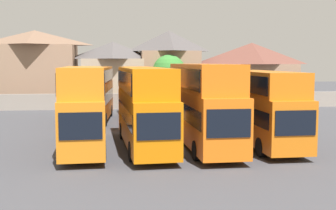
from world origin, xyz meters
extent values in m
plane|color=#424247|center=(0.00, 18.00, 0.00)|extent=(140.00, 140.00, 0.00)
cube|color=gray|center=(0.00, 23.09, 0.90)|extent=(56.00, 0.50, 1.80)
cube|color=orange|center=(-5.54, 0.17, 1.87)|extent=(2.95, 10.99, 3.02)
cube|color=black|center=(-5.27, -5.29, 2.23)|extent=(2.12, 0.19, 1.36)
cube|color=black|center=(-5.54, 0.17, 2.23)|extent=(2.94, 10.12, 0.95)
cube|color=orange|center=(-5.55, 0.44, 4.22)|extent=(2.87, 10.44, 1.69)
cube|color=black|center=(-5.55, 0.44, 4.22)|extent=(2.93, 9.90, 1.18)
cylinder|color=black|center=(-4.27, -3.15, 0.55)|extent=(0.35, 1.11, 1.10)
cylinder|color=black|center=(-6.48, -3.26, 0.55)|extent=(0.35, 1.11, 1.10)
cylinder|color=black|center=(-4.60, 3.59, 0.55)|extent=(0.35, 1.11, 1.10)
cylinder|color=black|center=(-6.81, 3.48, 0.55)|extent=(0.35, 1.11, 1.10)
cube|color=orange|center=(-1.81, 0.08, 1.86)|extent=(3.19, 11.70, 3.00)
cube|color=black|center=(-1.45, -5.72, 2.22)|extent=(2.19, 0.21, 1.35)
cube|color=black|center=(-1.81, 0.08, 2.22)|extent=(3.17, 10.78, 0.95)
cube|color=orange|center=(-1.82, 0.37, 4.19)|extent=(3.10, 11.12, 1.65)
cube|color=black|center=(-1.82, 0.37, 4.19)|extent=(3.16, 10.55, 1.16)
cylinder|color=black|center=(-0.45, -3.43, 0.55)|extent=(0.37, 1.12, 1.10)
cylinder|color=black|center=(-2.73, -3.57, 0.55)|extent=(0.37, 1.12, 1.10)
cylinder|color=black|center=(-0.89, 3.73, 0.55)|extent=(0.37, 1.12, 1.10)
cylinder|color=black|center=(-3.17, 3.59, 0.55)|extent=(0.37, 1.12, 1.10)
cube|color=orange|center=(1.87, -0.17, 1.95)|extent=(2.86, 11.45, 3.18)
cube|color=black|center=(2.02, -5.88, 2.33)|extent=(2.26, 0.14, 1.43)
cube|color=black|center=(1.87, -0.17, 2.33)|extent=(2.88, 10.54, 1.00)
cube|color=orange|center=(1.86, 0.11, 4.39)|extent=(2.80, 10.88, 1.70)
cube|color=black|center=(1.86, 0.11, 4.39)|extent=(2.87, 10.31, 1.19)
cylinder|color=black|center=(3.14, -3.67, 0.55)|extent=(0.33, 1.11, 1.10)
cylinder|color=black|center=(0.78, -3.73, 0.55)|extent=(0.33, 1.11, 1.10)
cylinder|color=black|center=(2.95, 3.39, 0.55)|extent=(0.33, 1.11, 1.10)
cylinder|color=black|center=(0.60, 3.33, 0.55)|extent=(0.33, 1.11, 1.10)
cube|color=orange|center=(5.69, -0.05, 1.84)|extent=(2.69, 10.22, 2.96)
cube|color=black|center=(5.77, -5.16, 2.19)|extent=(2.23, 0.12, 1.33)
cube|color=black|center=(5.69, -0.05, 2.19)|extent=(2.72, 9.41, 0.93)
cube|color=orange|center=(5.68, 0.20, 4.05)|extent=(2.64, 9.71, 1.47)
cube|color=black|center=(5.68, 0.20, 4.05)|extent=(2.72, 9.20, 1.03)
cylinder|color=black|center=(6.90, -3.19, 0.55)|extent=(0.32, 1.10, 1.10)
cylinder|color=black|center=(4.57, -3.23, 0.55)|extent=(0.32, 1.10, 1.10)
cylinder|color=black|center=(6.80, 3.12, 0.55)|extent=(0.32, 1.10, 1.10)
cylinder|color=black|center=(4.47, 3.08, 0.55)|extent=(0.32, 1.10, 1.10)
cube|color=orange|center=(-5.57, 13.20, 1.91)|extent=(3.19, 10.99, 3.11)
cube|color=black|center=(-5.87, 7.76, 2.28)|extent=(2.28, 0.21, 1.40)
cube|color=black|center=(-5.57, 13.20, 2.28)|extent=(3.18, 10.13, 0.98)
cube|color=orange|center=(-5.55, 13.47, 4.18)|extent=(3.11, 10.45, 1.44)
cube|color=black|center=(-5.55, 13.47, 4.18)|extent=(3.17, 9.91, 1.01)
cylinder|color=black|center=(-4.56, 9.77, 0.55)|extent=(0.36, 1.11, 1.10)
cylinder|color=black|center=(-6.94, 9.90, 0.55)|extent=(0.36, 1.11, 1.10)
cylinder|color=black|center=(-4.19, 16.50, 0.55)|extent=(0.36, 1.11, 1.10)
cylinder|color=black|center=(-6.57, 16.63, 0.55)|extent=(0.36, 1.11, 1.10)
cube|color=orange|center=(-1.37, 13.16, 1.84)|extent=(3.17, 11.79, 2.97)
cube|color=black|center=(-1.00, 7.32, 2.20)|extent=(2.15, 0.21, 1.34)
cube|color=black|center=(-1.37, 13.16, 2.20)|extent=(3.15, 10.86, 0.94)
cube|color=orange|center=(-1.38, 13.45, 4.12)|extent=(3.09, 11.21, 1.59)
cube|color=black|center=(-1.38, 13.45, 4.12)|extent=(3.14, 10.63, 1.11)
cylinder|color=black|center=(-0.02, 9.62, 0.55)|extent=(0.37, 1.12, 1.10)
cylinder|color=black|center=(-2.26, 9.48, 0.55)|extent=(0.37, 1.12, 1.10)
cylinder|color=black|center=(-0.47, 16.83, 0.55)|extent=(0.37, 1.12, 1.10)
cylinder|color=black|center=(-2.72, 16.69, 0.55)|extent=(0.37, 1.12, 1.10)
cube|color=orange|center=(1.46, 13.24, 1.86)|extent=(3.28, 10.38, 3.00)
cube|color=black|center=(1.02, 8.13, 2.22)|extent=(2.13, 0.26, 1.35)
cube|color=black|center=(1.46, 13.24, 2.22)|extent=(3.25, 9.57, 0.94)
cylinder|color=black|center=(2.30, 9.99, 0.55)|extent=(0.39, 1.12, 1.10)
cylinder|color=black|center=(0.08, 10.18, 0.55)|extent=(0.39, 1.12, 1.10)
cylinder|color=black|center=(2.84, 16.30, 0.55)|extent=(0.39, 1.12, 1.10)
cylinder|color=black|center=(0.62, 16.49, 0.55)|extent=(0.39, 1.12, 1.10)
cube|color=orange|center=(5.34, 13.06, 1.82)|extent=(2.43, 10.06, 2.92)
cube|color=black|center=(5.33, 8.02, 2.17)|extent=(2.12, 0.09, 1.31)
cube|color=black|center=(5.34, 13.06, 2.17)|extent=(2.47, 9.25, 0.92)
cube|color=orange|center=(5.34, 13.31, 4.07)|extent=(2.38, 9.56, 1.59)
cube|color=black|center=(5.34, 13.31, 4.07)|extent=(2.47, 9.05, 1.11)
cylinder|color=black|center=(6.44, 9.94, 0.55)|extent=(0.30, 1.10, 1.10)
cylinder|color=black|center=(4.23, 9.95, 0.55)|extent=(0.30, 1.10, 1.10)
cylinder|color=black|center=(6.45, 16.17, 0.55)|extent=(0.30, 1.10, 1.10)
cylinder|color=black|center=(4.24, 16.18, 0.55)|extent=(0.30, 1.10, 1.10)
cube|color=#9E7A60|center=(-13.74, 29.64, 3.74)|extent=(9.92, 7.09, 7.48)
pyramid|color=brown|center=(-13.74, 29.64, 8.40)|extent=(10.42, 7.45, 1.82)
cube|color=tan|center=(-4.04, 29.47, 2.89)|extent=(7.56, 6.67, 5.78)
pyramid|color=#514C4C|center=(-4.04, 29.47, 6.85)|extent=(7.94, 7.01, 2.15)
cube|color=#9E7A60|center=(3.18, 29.64, 3.38)|extent=(7.32, 6.94, 6.76)
pyramid|color=#514C4C|center=(3.18, 29.64, 8.08)|extent=(7.68, 7.28, 2.64)
cube|color=#9E7A60|center=(14.20, 29.48, 2.55)|extent=(10.51, 7.28, 5.10)
pyramid|color=brown|center=(14.20, 29.48, 6.50)|extent=(11.04, 7.64, 2.80)
cylinder|color=brown|center=(2.71, 25.59, 1.44)|extent=(0.57, 0.57, 2.88)
sphere|color=#387F33|center=(2.71, 25.59, 4.27)|extent=(3.98, 3.98, 3.98)
camera|label=1|loc=(-3.41, -26.72, 5.36)|focal=46.49mm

